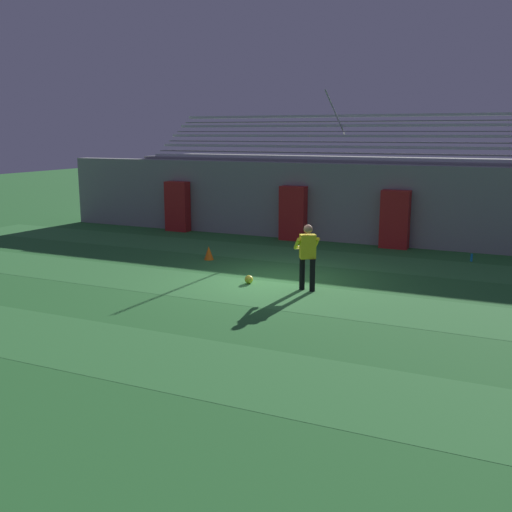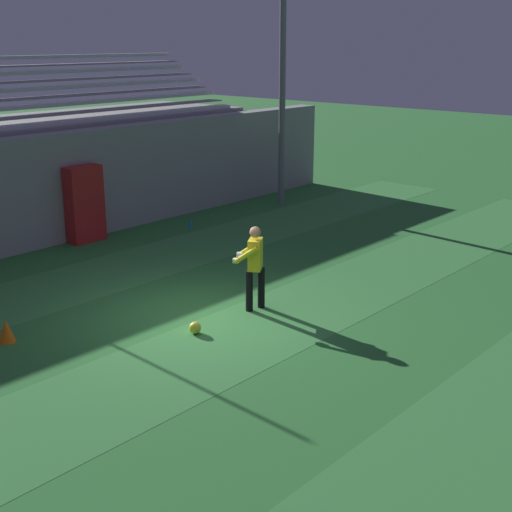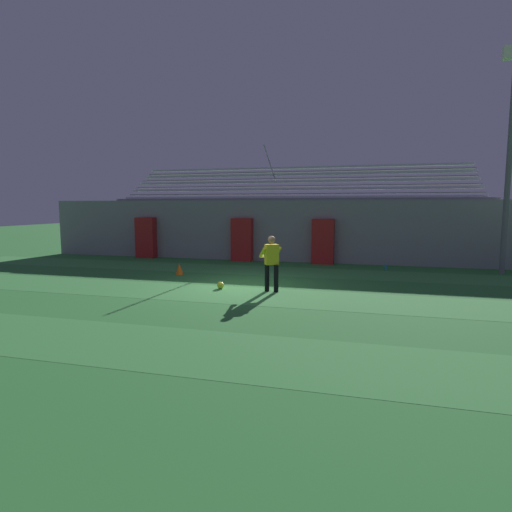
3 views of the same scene
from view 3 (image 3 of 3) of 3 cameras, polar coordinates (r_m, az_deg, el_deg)
ground_plane at (r=13.65m, az=-1.84°, el=-4.05°), size 80.00×80.00×0.00m
turf_stripe_near at (r=8.29m, az=-14.48°, el=-11.43°), size 28.00×2.34×0.01m
turf_stripe_mid at (r=12.43m, az=-3.64°, el=-5.13°), size 28.00×2.34×0.01m
turf_stripe_far at (r=16.86m, az=1.56°, el=-1.97°), size 28.00×2.34×0.01m
back_wall at (r=19.75m, az=3.75°, el=3.38°), size 24.00×0.60×2.80m
padding_pillar_gate_left at (r=19.71m, az=-1.88°, el=2.18°), size 0.96×0.44×1.98m
padding_pillar_gate_right at (r=18.94m, az=8.91°, el=1.92°), size 0.96×0.44×1.98m
padding_pillar_far_left at (r=21.69m, az=-14.47°, el=2.39°), size 0.96×0.44×1.98m
bleacher_stand at (r=22.04m, az=4.99°, el=3.99°), size 18.00×4.05×5.43m
floodlight_pole at (r=18.60m, az=30.88°, el=13.88°), size 0.90×0.36×8.19m
goalkeeper at (r=12.67m, az=2.07°, el=-0.53°), size 0.74×0.71×1.67m
soccer_ball at (r=13.26m, az=-4.76°, el=-3.91°), size 0.22×0.22×0.22m
traffic_cone at (r=16.18m, az=-10.18°, el=-1.70°), size 0.30×0.30×0.42m
water_bottle at (r=17.76m, az=16.90°, el=-1.43°), size 0.07×0.07×0.24m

